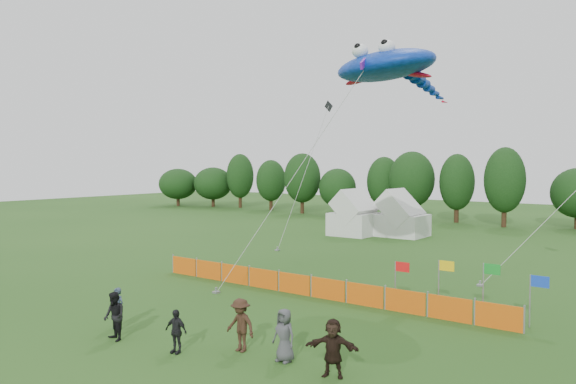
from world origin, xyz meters
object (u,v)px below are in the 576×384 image
Objects in this scene: spectator_c at (241,325)px; barrier_fence at (311,286)px; spectator_a at (117,308)px; spectator_d at (176,331)px; spectator_b at (114,316)px; spectator_e at (284,335)px; tent_left at (354,217)px; stingray_kite at (389,68)px; tent_right at (400,218)px; spectator_f at (333,348)px.

barrier_fence is at bearing 109.40° from spectator_c.
spectator_a is 4.03m from spectator_d.
spectator_a is 0.88× the size of spectator_c.
spectator_b is 1.02× the size of spectator_e.
tent_left is 22.25m from stingray_kite.
barrier_fence is 11.32× the size of spectator_e.
stingray_kite reaches higher than tent_right.
tent_left is at bearing -151.55° from tent_right.
stingray_kite is at bearing 62.95° from spectator_a.
spectator_c is at bearing 32.15° from spectator_d.
tent_left is 2.15× the size of spectator_e.
tent_left reaches higher than spectator_f.
tent_right reaches higher than spectator_f.
spectator_f reaches higher than spectator_a.
spectator_f is (9.47, 0.88, 0.08)m from spectator_a.
spectator_c is (4.51, 1.90, 0.03)m from spectator_b.
spectator_e is at bearing 15.70° from spectator_d.
spectator_c is (9.07, -31.50, -0.68)m from tent_right.
tent_left is at bearing 100.87° from spectator_d.
tent_right is 0.29× the size of stingray_kite.
spectator_b is 1.18× the size of spectator_d.
spectator_d is at bearing 22.90° from spectator_b.
spectator_e is (3.49, 1.58, 0.12)m from spectator_d.
spectator_b is 8.52m from spectator_f.
spectator_b is at bearing -82.23° from tent_right.
spectator_a reaches higher than spectator_d.
stingray_kite is at bearing -54.52° from tent_left.
spectator_d is (0.92, -9.51, 0.26)m from barrier_fence.
spectator_c is at bearing 36.68° from spectator_b.
spectator_b is at bearing -179.55° from spectator_d.
stingray_kite reaches higher than spectator_a.
spectator_b reaches higher than barrier_fence.
tent_right is at bearing 105.41° from barrier_fence.
spectator_c is 1.22× the size of spectator_d.
spectator_a is 0.11× the size of stingray_kite.
spectator_f is (1.99, -0.17, 0.02)m from spectator_e.
tent_left is at bearing 93.54° from spectator_a.
spectator_a is 0.90× the size of spectator_b.
tent_right is at bearing 93.08° from spectator_f.
spectator_c is 1.06× the size of spectator_e.
tent_left is 2.32× the size of spectator_a.
tent_right reaches higher than spectator_a.
spectator_a is 1.52m from spectator_b.
spectator_b is at bearing -49.65° from spectator_a.
spectator_b is (1.16, -0.98, 0.09)m from spectator_a.
tent_left is 2.10× the size of spectator_b.
tent_right is 2.52× the size of spectator_f.
spectator_e is at bearing -70.88° from tent_right.
spectator_c reaches higher than spectator_d.
barrier_fence is 12.46m from stingray_kite.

